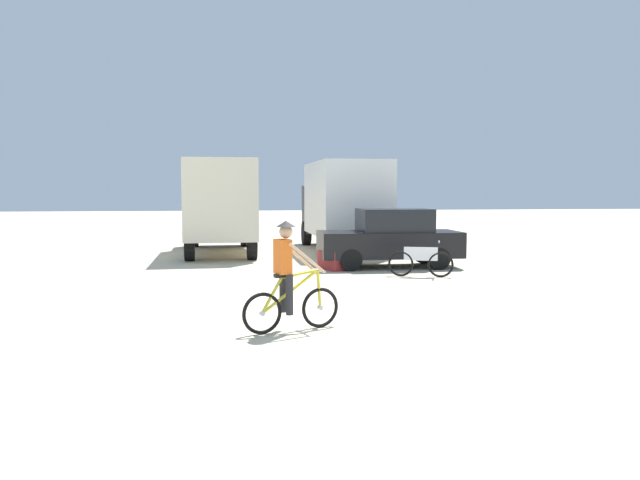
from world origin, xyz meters
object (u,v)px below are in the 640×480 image
box_truck_cream_rv (220,202)px  cyclist_orange_shirt (288,280)px  bicycle_spare (421,262)px  supply_crate (335,260)px  sedan_parked (390,238)px  box_truck_avon_van (343,202)px

box_truck_cream_rv → cyclist_orange_shirt: bearing=-83.7°
bicycle_spare → supply_crate: bearing=137.6°
box_truck_cream_rv → bicycle_spare: (5.45, -6.99, -1.48)m
sedan_parked → supply_crate: 1.87m
sedan_parked → bicycle_spare: bearing=-82.7°
box_truck_cream_rv → supply_crate: size_ratio=7.96×
box_truck_cream_rv → supply_crate: bearing=-56.3°
supply_crate → sedan_parked: bearing=11.1°
sedan_parked → supply_crate: sedan_parked is taller
box_truck_cream_rv → supply_crate: (3.44, -5.15, -1.60)m
cyclist_orange_shirt → supply_crate: bearing=75.2°
box_truck_cream_rv → supply_crate: box_truck_cream_rv is taller
cyclist_orange_shirt → supply_crate: cyclist_orange_shirt is taller
box_truck_cream_rv → sedan_parked: bearing=-42.9°
box_truck_cream_rv → sedan_parked: (5.17, -4.81, -0.99)m
cyclist_orange_shirt → supply_crate: (2.03, 7.70, -0.57)m
box_truck_avon_van → sedan_parked: bearing=-83.9°
box_truck_avon_van → bicycle_spare: 7.54m
bicycle_spare → sedan_parked: bearing=97.3°
cyclist_orange_shirt → bicycle_spare: cyclist_orange_shirt is taller
bicycle_spare → supply_crate: bicycle_spare is taller
box_truck_avon_van → supply_crate: size_ratio=7.94×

